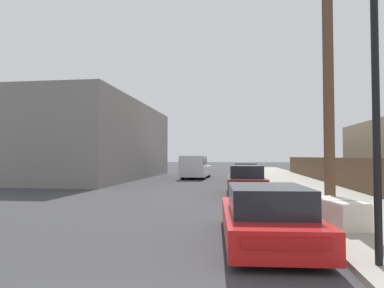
{
  "coord_description": "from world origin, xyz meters",
  "views": [
    {
      "loc": [
        1.41,
        -2.06,
        1.86
      ],
      "look_at": [
        -0.27,
        10.2,
        2.31
      ],
      "focal_mm": 32.0,
      "sensor_mm": 36.0,
      "label": 1
    }
  ],
  "objects_px": {
    "discarded_fridge": "(337,213)",
    "utility_pole": "(328,66)",
    "parked_sports_car_red": "(266,216)",
    "car_parked_mid": "(246,181)",
    "street_lamp": "(376,81)",
    "car_parked_far": "(246,173)",
    "pickup_truck": "(195,167)"
  },
  "relations": [
    {
      "from": "discarded_fridge",
      "to": "utility_pole",
      "type": "relative_size",
      "value": 0.22
    },
    {
      "from": "parked_sports_car_red",
      "to": "car_parked_mid",
      "type": "xyz_separation_m",
      "value": [
        -0.25,
        9.3,
        0.1
      ]
    },
    {
      "from": "car_parked_mid",
      "to": "street_lamp",
      "type": "height_order",
      "value": "street_lamp"
    },
    {
      "from": "parked_sports_car_red",
      "to": "car_parked_far",
      "type": "xyz_separation_m",
      "value": [
        -0.08,
        17.72,
        0.08
      ]
    },
    {
      "from": "parked_sports_car_red",
      "to": "utility_pole",
      "type": "relative_size",
      "value": 0.53
    },
    {
      "from": "pickup_truck",
      "to": "street_lamp",
      "type": "bearing_deg",
      "value": 105.96
    },
    {
      "from": "car_parked_mid",
      "to": "pickup_truck",
      "type": "height_order",
      "value": "pickup_truck"
    },
    {
      "from": "pickup_truck",
      "to": "discarded_fridge",
      "type": "bearing_deg",
      "value": 108.79
    },
    {
      "from": "discarded_fridge",
      "to": "car_parked_mid",
      "type": "height_order",
      "value": "car_parked_mid"
    },
    {
      "from": "discarded_fridge",
      "to": "parked_sports_car_red",
      "type": "distance_m",
      "value": 2.38
    },
    {
      "from": "discarded_fridge",
      "to": "car_parked_mid",
      "type": "distance_m",
      "value": 8.13
    },
    {
      "from": "street_lamp",
      "to": "car_parked_mid",
      "type": "bearing_deg",
      "value": 99.79
    },
    {
      "from": "utility_pole",
      "to": "car_parked_far",
      "type": "bearing_deg",
      "value": 98.46
    },
    {
      "from": "parked_sports_car_red",
      "to": "utility_pole",
      "type": "xyz_separation_m",
      "value": [
        2.1,
        3.04,
        4.0
      ]
    },
    {
      "from": "car_parked_mid",
      "to": "discarded_fridge",
      "type": "bearing_deg",
      "value": -76.91
    },
    {
      "from": "parked_sports_car_red",
      "to": "street_lamp",
      "type": "height_order",
      "value": "street_lamp"
    },
    {
      "from": "car_parked_mid",
      "to": "pickup_truck",
      "type": "xyz_separation_m",
      "value": [
        -3.98,
        11.77,
        0.29
      ]
    },
    {
      "from": "street_lamp",
      "to": "discarded_fridge",
      "type": "bearing_deg",
      "value": 85.83
    },
    {
      "from": "car_parked_mid",
      "to": "car_parked_far",
      "type": "distance_m",
      "value": 8.43
    },
    {
      "from": "utility_pole",
      "to": "street_lamp",
      "type": "bearing_deg",
      "value": -95.5
    },
    {
      "from": "parked_sports_car_red",
      "to": "car_parked_mid",
      "type": "bearing_deg",
      "value": 87.69
    },
    {
      "from": "pickup_truck",
      "to": "street_lamp",
      "type": "relative_size",
      "value": 1.1
    },
    {
      "from": "discarded_fridge",
      "to": "car_parked_far",
      "type": "bearing_deg",
      "value": 82.77
    },
    {
      "from": "discarded_fridge",
      "to": "parked_sports_car_red",
      "type": "xyz_separation_m",
      "value": [
        -1.88,
        -1.46,
        0.12
      ]
    },
    {
      "from": "car_parked_mid",
      "to": "car_parked_far",
      "type": "bearing_deg",
      "value": 86.71
    },
    {
      "from": "parked_sports_car_red",
      "to": "discarded_fridge",
      "type": "bearing_deg",
      "value": 33.94
    },
    {
      "from": "parked_sports_car_red",
      "to": "utility_pole",
      "type": "bearing_deg",
      "value": 51.48
    },
    {
      "from": "pickup_truck",
      "to": "utility_pole",
      "type": "distance_m",
      "value": 19.45
    },
    {
      "from": "pickup_truck",
      "to": "car_parked_mid",
      "type": "bearing_deg",
      "value": 110.17
    },
    {
      "from": "utility_pole",
      "to": "street_lamp",
      "type": "distance_m",
      "value": 5.0
    },
    {
      "from": "parked_sports_car_red",
      "to": "car_parked_far",
      "type": "relative_size",
      "value": 1.05
    },
    {
      "from": "car_parked_mid",
      "to": "pickup_truck",
      "type": "distance_m",
      "value": 12.43
    }
  ]
}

